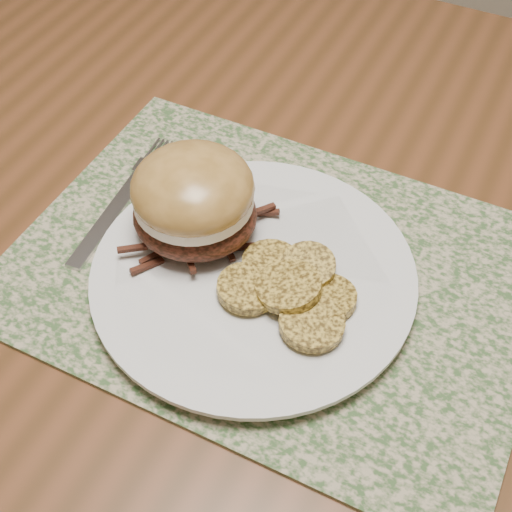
% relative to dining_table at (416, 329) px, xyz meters
% --- Properties ---
extents(dining_table, '(1.50, 0.90, 0.75)m').
position_rel_dining_table_xyz_m(dining_table, '(0.00, 0.00, 0.00)').
color(dining_table, brown).
rests_on(dining_table, ground).
extents(placemat, '(0.45, 0.33, 0.00)m').
position_rel_dining_table_xyz_m(placemat, '(-0.13, -0.06, 0.08)').
color(placemat, '#38552B').
rests_on(placemat, dining_table).
extents(dinner_plate, '(0.26, 0.26, 0.02)m').
position_rel_dining_table_xyz_m(dinner_plate, '(-0.14, -0.08, 0.09)').
color(dinner_plate, silver).
rests_on(dinner_plate, placemat).
extents(pork_sandwich, '(0.13, 0.12, 0.08)m').
position_rel_dining_table_xyz_m(pork_sandwich, '(-0.20, -0.06, 0.14)').
color(pork_sandwich, black).
rests_on(pork_sandwich, dinner_plate).
extents(roasted_potatoes, '(0.13, 0.12, 0.03)m').
position_rel_dining_table_xyz_m(roasted_potatoes, '(-0.10, -0.09, 0.11)').
color(roasted_potatoes, gold).
rests_on(roasted_potatoes, dinner_plate).
extents(fork, '(0.03, 0.18, 0.00)m').
position_rel_dining_table_xyz_m(fork, '(-0.29, -0.04, 0.09)').
color(fork, '#B0B0B7').
rests_on(fork, placemat).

